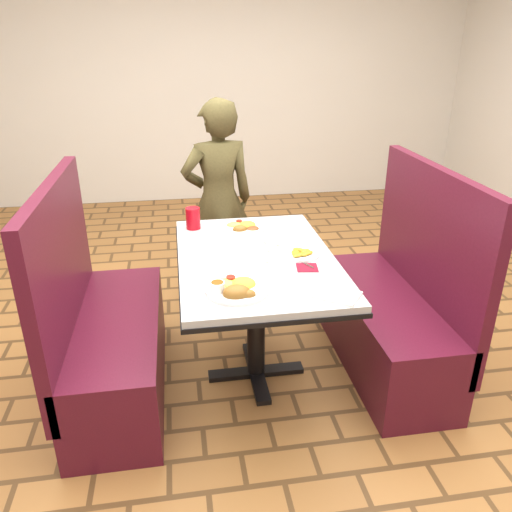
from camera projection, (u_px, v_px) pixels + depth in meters
The scene contains 15 objects.
room at pixel (256, 7), 2.12m from camera, with size 7.00×7.04×2.82m.
dining_table at pixel (256, 273), 2.63m from camera, with size 0.81×1.21×0.75m.
booth_bench_left at pixel (108, 338), 2.64m from camera, with size 0.47×1.20×1.17m.
booth_bench_right at pixel (392, 314), 2.88m from camera, with size 0.47×1.20×1.17m.
diner_person at pixel (218, 201), 3.57m from camera, with size 0.52×0.34×1.43m, color brown.
near_dinner_plate at pixel (236, 286), 2.21m from camera, with size 0.28×0.28×0.09m.
far_dinner_plate at pixel (243, 226), 2.94m from camera, with size 0.25×0.25×0.06m.
plantain_plate at pixel (301, 254), 2.59m from camera, with size 0.18×0.18×0.03m.
maroon_napkin at pixel (307, 268), 2.46m from camera, with size 0.10×0.10×0.00m, color maroon.
spoon_utensil at pixel (304, 263), 2.50m from camera, with size 0.01×0.14×0.00m, color silver.
red_tumbler at pixel (193, 218), 2.94m from camera, with size 0.08×0.08×0.13m, color red.
paper_napkin at pixel (337, 295), 2.19m from camera, with size 0.19×0.14×0.01m, color white.
knife_utensil at pixel (254, 286), 2.25m from camera, with size 0.01×0.18×0.00m, color silver.
fork_utensil at pixel (252, 285), 2.27m from camera, with size 0.01×0.14×0.00m, color silver.
lettuce_shreds at pixel (262, 251), 2.65m from camera, with size 0.28×0.32×0.00m, color #99C34E, non-canonical shape.
Camera 1 is at (-0.38, -2.34, 1.80)m, focal length 35.00 mm.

